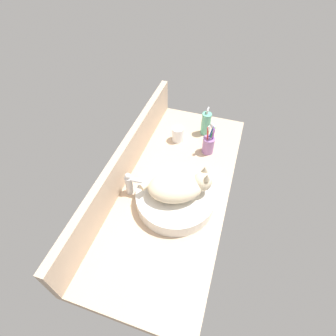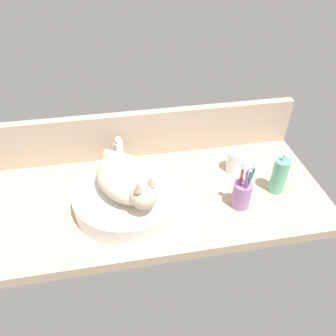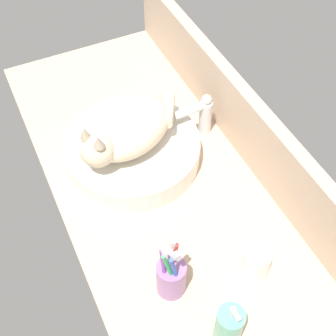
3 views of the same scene
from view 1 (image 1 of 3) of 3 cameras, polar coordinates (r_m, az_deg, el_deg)
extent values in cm
cube|color=tan|center=(133.59, 1.24, -4.51)|extent=(126.03, 54.59, 4.00)
cube|color=tan|center=(131.47, -9.36, 1.43)|extent=(126.03, 3.60, 19.69)
cylinder|color=silver|center=(123.34, 1.59, -6.57)|extent=(36.68, 36.68, 6.93)
ellipsoid|color=beige|center=(116.18, 1.68, -3.98)|extent=(26.07, 29.87, 11.00)
sphere|color=beige|center=(116.91, 7.47, -2.91)|extent=(8.80, 8.80, 8.80)
cone|color=tan|center=(114.44, 7.98, -0.30)|extent=(2.80, 2.80, 3.20)
cone|color=tan|center=(111.68, 8.48, -1.96)|extent=(2.80, 2.80, 3.20)
cylinder|color=beige|center=(117.52, -3.72, -2.89)|extent=(11.11, 8.31, 3.20)
cylinder|color=silver|center=(126.79, -8.45, -3.68)|extent=(3.60, 3.60, 11.00)
cylinder|color=silver|center=(121.55, -6.52, -2.76)|extent=(2.59, 10.08, 2.20)
sphere|color=silver|center=(121.69, -8.79, -1.71)|extent=(2.80, 2.80, 2.80)
cylinder|color=#60B793|center=(158.27, 8.25, 9.54)|extent=(5.55, 5.55, 13.89)
cylinder|color=silver|center=(153.32, 8.59, 11.99)|extent=(1.20, 1.20, 2.80)
cylinder|color=silver|center=(153.50, 8.75, 12.66)|extent=(2.20, 1.00, 1.00)
cylinder|color=#996BA8|center=(147.19, 8.75, 4.95)|extent=(6.56, 6.56, 9.76)
cylinder|color=green|center=(145.44, 9.23, 6.38)|extent=(2.16, 4.05, 16.89)
cube|color=white|center=(140.06, 9.64, 8.99)|extent=(1.38, 1.23, 2.59)
cylinder|color=blue|center=(145.95, 8.97, 6.59)|extent=(1.31, 3.67, 16.94)
cube|color=white|center=(140.58, 9.38, 9.20)|extent=(1.26, 1.18, 2.53)
cylinder|color=#D13838|center=(143.83, 8.56, 5.93)|extent=(1.91, 2.29, 17.04)
cube|color=white|center=(138.38, 8.95, 8.55)|extent=(1.34, 0.99, 2.52)
cylinder|color=purple|center=(144.65, 9.62, 6.05)|extent=(2.88, 1.29, 17.00)
cube|color=white|center=(139.23, 10.06, 8.66)|extent=(1.47, 0.85, 2.54)
cylinder|color=white|center=(153.45, 2.11, 7.38)|extent=(6.67, 6.67, 8.63)
cylinder|color=silver|center=(154.99, 2.08, 6.71)|extent=(5.87, 5.87, 3.90)
camera|label=2|loc=(0.96, 60.79, 12.61)|focal=35.00mm
camera|label=3|loc=(1.50, 29.17, 41.99)|focal=50.00mm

